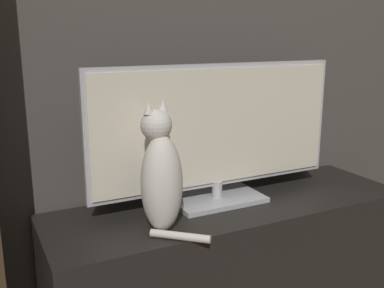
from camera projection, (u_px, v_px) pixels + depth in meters
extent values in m
cube|color=#47423D|center=(200.00, 12.00, 1.96)|extent=(4.80, 0.05, 2.60)
cube|color=black|center=(230.00, 258.00, 1.96)|extent=(1.55, 0.49, 0.51)
cube|color=#B7B7BC|center=(217.00, 199.00, 1.92)|extent=(0.39, 0.23, 0.02)
cylinder|color=#B7B7BC|center=(217.00, 189.00, 1.91)|extent=(0.04, 0.04, 0.07)
cube|color=#B7B7BC|center=(217.00, 126.00, 1.85)|extent=(1.11, 0.02, 0.51)
cube|color=silver|center=(219.00, 127.00, 1.84)|extent=(1.07, 0.01, 0.47)
ellipsoid|color=silver|center=(162.00, 184.00, 1.59)|extent=(0.18, 0.17, 0.36)
ellipsoid|color=black|center=(154.00, 185.00, 1.63)|extent=(0.09, 0.07, 0.20)
sphere|color=silver|center=(156.00, 125.00, 1.56)|extent=(0.14, 0.14, 0.11)
cone|color=silver|center=(149.00, 107.00, 1.52)|extent=(0.04, 0.04, 0.04)
cone|color=silver|center=(163.00, 106.00, 1.56)|extent=(0.04, 0.04, 0.04)
cylinder|color=silver|center=(180.00, 236.00, 1.55)|extent=(0.18, 0.16, 0.03)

